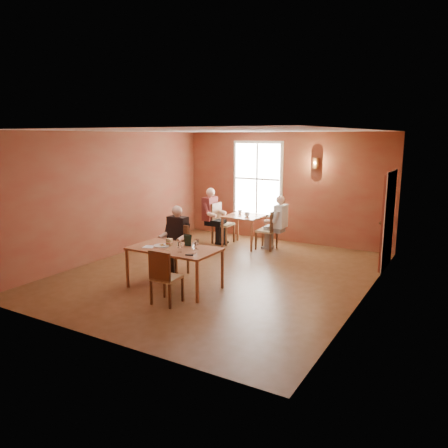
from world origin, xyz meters
The scene contains 29 objects.
ground centered at (0.00, 0.00, 0.00)m, with size 6.00×7.00×0.01m, color brown.
wall_back centered at (0.00, 3.50, 1.50)m, with size 6.00×0.04×3.00m, color brown.
wall_front centered at (0.00, -3.50, 1.50)m, with size 6.00×0.04×3.00m, color brown.
wall_left centered at (-3.00, 0.00, 1.50)m, with size 0.04×7.00×3.00m, color brown.
wall_right centered at (3.00, 0.00, 1.50)m, with size 0.04×7.00×3.00m, color brown.
ceiling centered at (0.00, 0.00, 3.00)m, with size 6.00×7.00×0.04m, color white.
window centered at (-0.80, 3.45, 1.70)m, with size 1.36×0.10×1.96m, color white.
door centered at (2.94, 2.30, 1.05)m, with size 0.12×1.04×2.10m, color maroon.
wall_sconce centered at (0.90, 3.40, 2.20)m, with size 0.16×0.16×0.28m, color brown.
main_table centered at (-0.30, -1.18, 0.40)m, with size 1.70×0.96×0.80m, color brown, non-canonical shape.
chair_diner_main centered at (-0.80, -0.53, 0.52)m, with size 0.46×0.46×1.05m, color #502A17, non-canonical shape.
diner_main centered at (-0.80, -0.56, 0.70)m, with size 0.56×0.56×1.39m, color black, non-canonical shape.
chair_empty centered at (0.06, -1.90, 0.49)m, with size 0.43×0.43×0.98m, color brown, non-canonical shape.
plate_food centered at (-0.58, -1.21, 0.82)m, with size 0.31×0.31×0.04m, color white.
sandwich centered at (-0.47, -1.10, 0.86)m, with size 0.10×0.10×0.12m, color #AE8052.
goblet_a centered at (0.15, -1.08, 0.91)m, with size 0.09×0.09×0.22m, color white, non-canonical shape.
goblet_b centered at (0.28, -1.34, 0.91)m, with size 0.09×0.09×0.22m, color white, non-canonical shape.
goblet_c centered at (-0.01, -1.40, 0.90)m, with size 0.08×0.08×0.21m, color white, non-canonical shape.
menu_stand centered at (-0.16, -0.93, 0.91)m, with size 0.14×0.07×0.23m, color black.
knife centered at (-0.31, -1.43, 0.80)m, with size 0.23×0.02×0.00m, color white.
napkin centered at (-0.76, -1.37, 0.80)m, with size 0.20×0.20×0.01m, color silver.
sunglasses centered at (0.26, -1.48, 0.81)m, with size 0.14×0.04×0.02m, color black.
second_table centered at (-0.66, 2.40, 0.41)m, with size 0.94×0.94×0.83m, color brown, non-canonical shape.
chair_diner_white centered at (-0.01, 2.40, 0.51)m, with size 0.45×0.45×1.03m, color #3A1F10, non-canonical shape.
diner_white centered at (0.02, 2.40, 0.68)m, with size 0.55×0.55×1.36m, color white, non-canonical shape.
chair_diner_maroon centered at (-1.31, 2.40, 0.55)m, with size 0.48×0.48×1.09m, color #3E2712, non-canonical shape.
diner_maroon centered at (-1.34, 2.40, 0.73)m, with size 0.58×0.58×1.46m, color #4E1614, non-canonical shape.
cup_a centered at (-0.53, 2.32, 0.88)m, with size 0.14×0.14×0.11m, color silver.
cup_b centered at (-0.87, 2.55, 0.88)m, with size 0.11×0.11×0.11m, color silver.
Camera 1 is at (4.58, -7.68, 2.90)m, focal length 35.00 mm.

